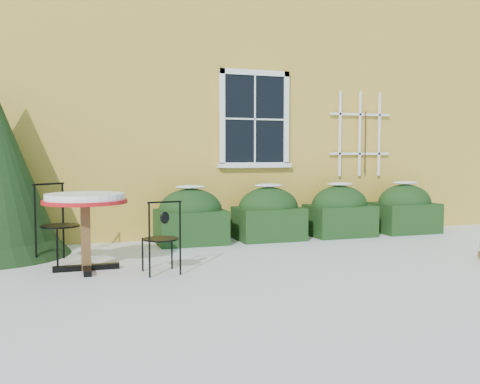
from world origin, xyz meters
name	(u,v)px	position (x,y,z in m)	size (l,w,h in m)	color
ground	(268,278)	(0.00, 0.00, 0.00)	(80.00, 80.00, 0.00)	white
house	(160,76)	(0.00, 7.00, 3.22)	(12.40, 8.40, 6.40)	gold
hedge_row	(305,213)	(1.65, 2.55, 0.40)	(4.95, 0.80, 0.91)	black
bistro_table	(85,206)	(-1.92, 1.04, 0.77)	(0.99, 0.99, 0.92)	black
patio_chair_near	(162,237)	(-1.09, 0.57, 0.43)	(0.42, 0.41, 0.86)	black
patio_chair_far	(58,223)	(-2.24, 1.64, 0.51)	(0.63, 0.63, 1.02)	black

